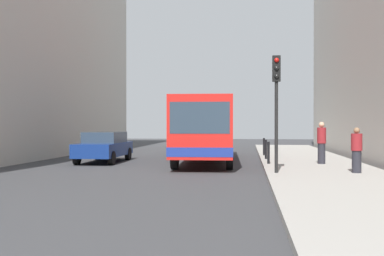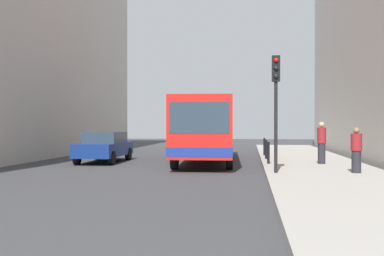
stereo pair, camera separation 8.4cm
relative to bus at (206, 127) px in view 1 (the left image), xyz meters
The scene contains 10 objects.
ground_plane 4.56m from the bus, 96.78° to the right, with size 80.00×80.00×0.00m, color #38383A.
sidewalk 6.66m from the bus, 40.57° to the right, with size 4.40×40.00×0.15m, color #9E9991.
bus is the anchor object (origin of this frame).
car_beside_bus 5.13m from the bus, 168.12° to the right, with size 1.92×4.43×1.48m.
traffic_light 7.18m from the bus, 64.41° to the right, with size 0.28×0.33×4.10m.
bollard_near 4.14m from the bus, 42.26° to the right, with size 0.11×0.11×0.95m, color black.
bollard_mid 3.15m from the bus, ahead, with size 0.11×0.11×0.95m, color black.
bollard_far 4.18m from the bus, 42.99° to the left, with size 0.11×0.11×0.95m, color black.
pedestrian_near_signal 8.42m from the bus, 45.80° to the right, with size 0.38×0.38×1.59m.
pedestrian_mid_sidewalk 5.80m from the bus, 24.90° to the right, with size 0.38×0.38×1.81m.
Camera 1 is at (2.55, -18.01, 1.83)m, focal length 41.71 mm.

